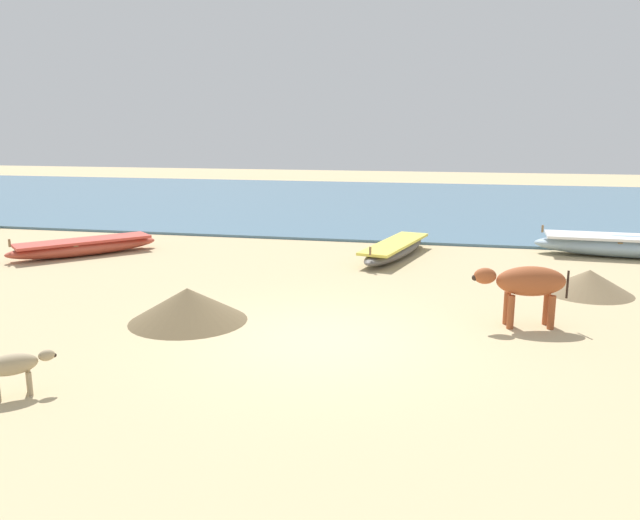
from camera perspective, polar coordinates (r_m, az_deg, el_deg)
The scene contains 9 objects.
ground at distance 10.21m, azimuth 0.30°, elevation -7.24°, with size 80.00×80.00×0.00m, color tan.
sea_water at distance 28.42m, azimuth 8.22°, elevation 5.21°, with size 60.00×20.00×0.08m, color slate.
fishing_boat_1 at distance 17.88m, azimuth -20.84°, elevation 1.16°, with size 3.29×3.49×0.63m.
fishing_boat_3 at distance 18.39m, azimuth 26.68°, elevation 1.18°, with size 4.95×1.42×0.77m.
fishing_boat_4 at distance 16.57m, azimuth 6.89°, elevation 1.01°, with size 1.71×4.05×0.60m.
cow_adult_rust at distance 11.18m, azimuth 18.49°, elevation -2.06°, with size 1.63×0.68×1.07m.
calf_far_dun at distance 8.89m, azimuth -26.27°, elevation -8.71°, with size 0.75×0.71×0.57m.
debris_pile_0 at distance 11.26m, azimuth -12.05°, elevation -4.04°, with size 2.10×2.10×0.61m, color brown.
debris_pile_1 at distance 14.01m, azimuth 23.48°, elevation -1.84°, with size 1.78×1.78×0.50m, color #7A6647.
Camera 1 is at (2.00, -9.42, 3.38)m, focal length 34.85 mm.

